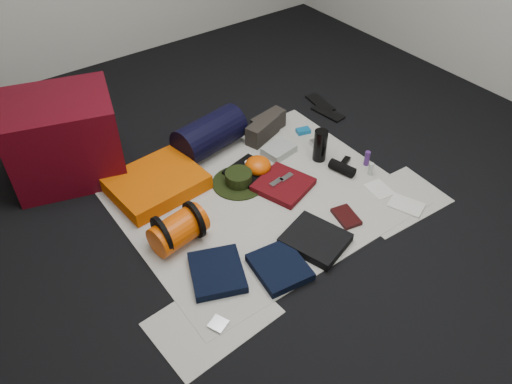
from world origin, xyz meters
TOP-DOWN VIEW (x-y plane):
  - floor at (0.00, 0.00)m, footprint 4.50×4.50m
  - newspaper_mat at (0.00, 0.00)m, footprint 1.60×1.30m
  - newspaper_sheet_front_left at (-0.70, -0.55)m, footprint 0.61×0.44m
  - newspaper_sheet_front_right at (0.65, -0.50)m, footprint 0.60×0.43m
  - red_cabinet at (-0.82, 0.92)m, footprint 0.76×0.69m
  - sleeping_pad at (-0.47, 0.45)m, footprint 0.57×0.48m
  - stuff_sack at (-0.58, -0.02)m, footprint 0.33×0.23m
  - sack_strap_left at (-0.68, -0.02)m, footprint 0.02×0.22m
  - sack_strap_right at (-0.48, -0.02)m, footprint 0.03×0.22m
  - navy_duffel at (0.02, 0.60)m, footprint 0.51×0.33m
  - boonie_brim at (-0.03, 0.19)m, footprint 0.40×0.40m
  - boonie_crown at (-0.03, 0.19)m, footprint 0.17×0.17m
  - hiking_boot_left at (0.38, 0.50)m, footprint 0.30×0.19m
  - hiking_boot_right at (0.47, 0.55)m, footprint 0.28×0.14m
  - flip_flop_left at (1.02, 0.61)m, footprint 0.14×0.28m
  - flip_flop_right at (0.97, 0.47)m, footprint 0.13×0.27m
  - trousers_navy_a at (-0.54, -0.35)m, footprint 0.36×0.38m
  - trousers_navy_b at (-0.26, -0.51)m, footprint 0.29×0.32m
  - trousers_charcoal at (0.02, -0.47)m, footprint 0.37×0.39m
  - black_tshirt at (0.08, 0.24)m, footprint 0.31×0.29m
  - red_shirt at (0.17, -0.00)m, footprint 0.38×0.38m
  - orange_stuff_sack at (0.13, 0.21)m, footprint 0.21×0.21m
  - first_aid_pouch at (0.37, 0.29)m, footprint 0.23×0.18m
  - water_bottle at (0.54, 0.08)m, footprint 0.11×0.11m
  - speaker at (0.57, -0.11)m, footprint 0.11×0.19m
  - compact_camera at (0.64, 0.21)m, footprint 0.10×0.07m
  - cyan_case at (0.65, 0.38)m, footprint 0.11×0.09m
  - toiletry_purple at (0.75, -0.15)m, footprint 0.04×0.04m
  - toiletry_clear at (0.70, -0.23)m, footprint 0.03×0.03m
  - paperback_book at (0.29, -0.43)m, footprint 0.15×0.19m
  - map_booklet at (0.65, -0.57)m, footprint 0.20×0.23m
  - map_printout at (0.63, -0.37)m, footprint 0.15×0.18m
  - sunglasses at (0.65, -0.05)m, footprint 0.11×0.07m
  - key_cluster at (-0.70, -0.60)m, footprint 0.10×0.10m
  - tape_roll at (0.10, 0.27)m, footprint 0.05×0.05m
  - energy_bar_a at (0.13, 0.02)m, footprint 0.10×0.05m
  - energy_bar_b at (0.21, 0.02)m, footprint 0.10×0.05m

SIDE VIEW (x-z plane):
  - floor at x=0.00m, z-range -0.02..0.00m
  - newspaper_sheet_front_left at x=-0.70m, z-range 0.00..0.00m
  - newspaper_sheet_front_right at x=0.65m, z-range 0.00..0.00m
  - newspaper_mat at x=0.00m, z-range 0.00..0.01m
  - flip_flop_right at x=0.97m, z-range 0.00..0.01m
  - flip_flop_left at x=1.02m, z-range 0.00..0.02m
  - map_printout at x=0.63m, z-range 0.01..0.01m
  - boonie_brim at x=-0.03m, z-range 0.01..0.01m
  - map_booklet at x=0.65m, z-range 0.01..0.02m
  - key_cluster at x=-0.70m, z-range 0.01..0.02m
  - paperback_book at x=0.29m, z-range 0.01..0.03m
  - sunglasses at x=0.65m, z-range 0.01..0.03m
  - black_tshirt at x=0.08m, z-range 0.01..0.03m
  - cyan_case at x=0.65m, z-range 0.01..0.04m
  - compact_camera at x=0.64m, z-range 0.01..0.04m
  - red_shirt at x=0.17m, z-range 0.01..0.05m
  - trousers_navy_b at x=-0.26m, z-range 0.01..0.05m
  - trousers_navy_a at x=-0.54m, z-range 0.01..0.05m
  - trousers_charcoal at x=0.02m, z-range 0.01..0.06m
  - first_aid_pouch at x=0.37m, z-range 0.01..0.06m
  - speaker at x=0.57m, z-range 0.01..0.07m
  - tape_roll at x=0.10m, z-range 0.03..0.07m
  - toiletry_clear at x=0.70m, z-range 0.01..0.09m
  - boonie_crown at x=-0.03m, z-range 0.01..0.09m
  - energy_bar_a at x=0.13m, z-range 0.05..0.06m
  - energy_bar_b at x=0.21m, z-range 0.05..0.06m
  - sleeping_pad at x=-0.47m, z-range 0.01..0.10m
  - toiletry_purple at x=0.75m, z-range 0.01..0.11m
  - orange_stuff_sack at x=0.13m, z-range 0.01..0.12m
  - hiking_boot_right at x=0.47m, z-range 0.01..0.14m
  - hiking_boot_left at x=0.38m, z-range 0.01..0.14m
  - stuff_sack at x=-0.58m, z-range 0.01..0.19m
  - sack_strap_left at x=-0.68m, z-range 0.01..0.22m
  - sack_strap_right at x=-0.48m, z-range 0.01..0.22m
  - water_bottle at x=0.54m, z-range 0.01..0.23m
  - navy_duffel at x=0.02m, z-range 0.01..0.26m
  - red_cabinet at x=-0.82m, z-range 0.00..0.53m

